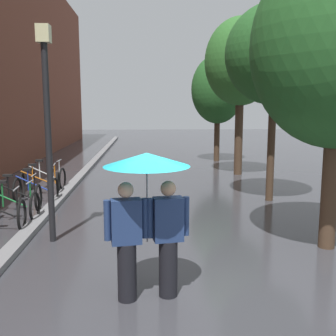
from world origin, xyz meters
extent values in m
plane|color=#38383D|center=(0.00, 0.00, 0.00)|extent=(80.00, 80.00, 0.00)
cube|color=slate|center=(-3.20, 10.00, 0.06)|extent=(0.30, 36.00, 0.12)
cylinder|color=#473323|center=(2.62, 1.77, 1.16)|extent=(0.30, 0.30, 2.32)
cylinder|color=#473323|center=(2.71, 5.55, 1.50)|extent=(0.21, 0.21, 2.99)
ellipsoid|color=#235623|center=(2.71, 5.55, 4.01)|extent=(2.66, 2.66, 2.70)
cylinder|color=#473323|center=(2.81, 9.86, 1.53)|extent=(0.31, 0.31, 3.05)
ellipsoid|color=#2D6628|center=(2.81, 9.86, 4.28)|extent=(2.69, 2.69, 3.26)
cylinder|color=#473323|center=(2.66, 13.73, 1.10)|extent=(0.27, 0.27, 2.20)
ellipsoid|color=#235623|center=(2.66, 13.73, 3.41)|extent=(2.50, 2.50, 3.22)
torus|color=black|center=(-3.39, 3.07, 0.35)|extent=(0.11, 0.70, 0.70)
cylinder|color=black|center=(-3.47, 3.07, 0.64)|extent=(0.04, 0.04, 0.58)
cylinder|color=#9E9EA3|center=(-3.47, 3.07, 0.93)|extent=(0.06, 0.46, 0.03)
torus|color=black|center=(-3.31, 3.78, 0.35)|extent=(0.09, 0.70, 0.70)
cylinder|color=#1E7A38|center=(-3.92, 3.81, 0.55)|extent=(0.88, 0.07, 0.43)
cylinder|color=#1E7A38|center=(-4.02, 3.81, 0.62)|extent=(0.04, 0.04, 0.55)
cube|color=black|center=(-4.02, 3.81, 0.93)|extent=(0.22, 0.11, 0.06)
cylinder|color=#1E7A38|center=(-3.39, 3.79, 0.64)|extent=(0.04, 0.04, 0.58)
cylinder|color=#9E9EA3|center=(-3.39, 3.79, 0.93)|extent=(0.04, 0.46, 0.03)
torus|color=black|center=(-3.47, 4.71, 0.35)|extent=(0.09, 0.70, 0.70)
cylinder|color=black|center=(-4.09, 4.68, 0.55)|extent=(0.88, 0.08, 0.43)
cylinder|color=black|center=(-4.19, 4.68, 0.62)|extent=(0.04, 0.04, 0.55)
cube|color=black|center=(-4.19, 4.68, 0.93)|extent=(0.22, 0.11, 0.06)
cylinder|color=black|center=(-3.56, 4.71, 0.64)|extent=(0.04, 0.04, 0.58)
cylinder|color=#9E9EA3|center=(-3.56, 4.71, 0.93)|extent=(0.05, 0.46, 0.03)
torus|color=black|center=(-3.26, 5.59, 0.35)|extent=(0.08, 0.70, 0.70)
torus|color=black|center=(-4.28, 5.62, 0.35)|extent=(0.08, 0.70, 0.70)
cylinder|color=#233DA8|center=(-3.87, 5.61, 0.55)|extent=(0.88, 0.06, 0.43)
cylinder|color=#233DA8|center=(-3.97, 5.61, 0.62)|extent=(0.04, 0.04, 0.55)
cube|color=black|center=(-3.97, 5.61, 0.93)|extent=(0.22, 0.11, 0.06)
cylinder|color=#233DA8|center=(-3.34, 5.59, 0.64)|extent=(0.04, 0.04, 0.58)
cylinder|color=#9E9EA3|center=(-3.34, 5.59, 0.93)|extent=(0.04, 0.46, 0.03)
torus|color=black|center=(-3.38, 6.57, 0.35)|extent=(0.14, 0.70, 0.70)
torus|color=black|center=(-4.39, 6.45, 0.35)|extent=(0.14, 0.70, 0.70)
cylinder|color=orange|center=(-3.99, 6.50, 0.55)|extent=(0.88, 0.14, 0.43)
cylinder|color=orange|center=(-4.09, 6.49, 0.62)|extent=(0.04, 0.04, 0.55)
cube|color=black|center=(-4.09, 6.49, 0.93)|extent=(0.23, 0.13, 0.06)
cylinder|color=orange|center=(-3.46, 6.56, 0.64)|extent=(0.04, 0.04, 0.58)
cylinder|color=#9E9EA3|center=(-3.46, 6.56, 0.93)|extent=(0.08, 0.46, 0.03)
torus|color=black|center=(-3.42, 7.37, 0.35)|extent=(0.11, 0.70, 0.70)
torus|color=black|center=(-4.44, 7.44, 0.35)|extent=(0.11, 0.70, 0.70)
cylinder|color=silver|center=(-4.03, 7.41, 0.55)|extent=(0.88, 0.10, 0.43)
cylinder|color=silver|center=(-4.13, 7.42, 0.62)|extent=(0.04, 0.04, 0.55)
cube|color=black|center=(-4.13, 7.42, 0.93)|extent=(0.23, 0.11, 0.06)
cylinder|color=silver|center=(-3.50, 7.38, 0.64)|extent=(0.04, 0.04, 0.58)
cylinder|color=#9E9EA3|center=(-3.50, 7.38, 0.93)|extent=(0.06, 0.46, 0.03)
cylinder|color=black|center=(-1.03, -0.08, 0.40)|extent=(0.26, 0.26, 0.81)
cube|color=navy|center=(-1.03, -0.08, 1.11)|extent=(0.43, 0.28, 0.61)
sphere|color=beige|center=(-1.03, -0.08, 1.54)|extent=(0.21, 0.21, 0.21)
cylinder|color=navy|center=(-1.27, -0.12, 1.14)|extent=(0.09, 0.09, 0.55)
cylinder|color=navy|center=(-0.78, -0.04, 1.14)|extent=(0.09, 0.09, 0.55)
cylinder|color=black|center=(-0.46, 0.01, 0.40)|extent=(0.26, 0.26, 0.80)
cube|color=navy|center=(-0.46, 0.01, 1.11)|extent=(0.43, 0.28, 0.60)
sphere|color=tan|center=(-0.46, 0.01, 1.53)|extent=(0.21, 0.21, 0.21)
cylinder|color=navy|center=(-0.71, -0.03, 1.14)|extent=(0.09, 0.09, 0.54)
cylinder|color=navy|center=(-0.21, 0.05, 1.14)|extent=(0.09, 0.09, 0.54)
cylinder|color=#9E9EA3|center=(-0.75, -0.02, 1.33)|extent=(0.02, 0.02, 1.06)
cone|color=#1EB2C6|center=(-0.75, -0.02, 1.93)|extent=(1.16, 1.16, 0.18)
cylinder|color=black|center=(-2.60, 2.41, 1.89)|extent=(0.12, 0.12, 3.77)
cube|color=beige|center=(-2.60, 2.41, 3.93)|extent=(0.24, 0.24, 0.32)
camera|label=1|loc=(-0.75, -5.22, 2.63)|focal=42.49mm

